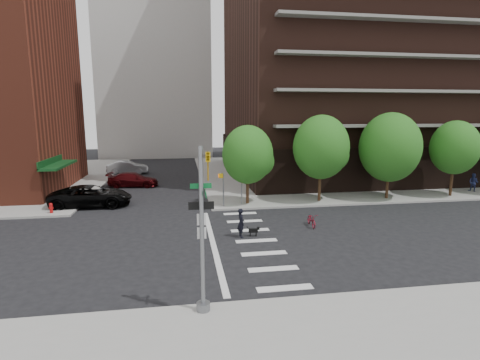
# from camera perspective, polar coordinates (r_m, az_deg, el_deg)

# --- Properties ---
(ground) EXTENTS (120.00, 120.00, 0.00)m
(ground) POSITION_cam_1_polar(r_m,az_deg,el_deg) (21.44, -5.49, -9.63)
(ground) COLOR black
(ground) RESTS_ON ground
(sidewalk_ne) EXTENTS (39.00, 33.00, 0.15)m
(sidewalk_ne) POSITION_cam_1_polar(r_m,az_deg,el_deg) (49.25, 17.18, 1.33)
(sidewalk_ne) COLOR gray
(sidewalk_ne) RESTS_ON ground
(crosswalk) EXTENTS (3.85, 13.00, 0.01)m
(crosswalk) POSITION_cam_1_polar(r_m,az_deg,el_deg) (21.67, 0.42, -9.35)
(crosswalk) COLOR silver
(crosswalk) RESTS_ON ground
(tree_a) EXTENTS (4.00, 4.00, 5.90)m
(tree_a) POSITION_cam_1_polar(r_m,az_deg,el_deg) (29.28, 1.17, 3.88)
(tree_a) COLOR #301E11
(tree_a) RESTS_ON sidewalk_ne
(tree_b) EXTENTS (4.50, 4.50, 6.65)m
(tree_b) POSITION_cam_1_polar(r_m,az_deg,el_deg) (30.86, 12.25, 4.91)
(tree_b) COLOR #301E11
(tree_b) RESTS_ON sidewalk_ne
(tree_c) EXTENTS (5.00, 5.00, 6.80)m
(tree_c) POSITION_cam_1_polar(r_m,az_deg,el_deg) (33.51, 21.88, 4.64)
(tree_c) COLOR #301E11
(tree_c) RESTS_ON sidewalk_ne
(tree_d) EXTENTS (4.00, 4.00, 6.20)m
(tree_d) POSITION_cam_1_polar(r_m,az_deg,el_deg) (36.95, 29.91, 4.31)
(tree_d) COLOR #301E11
(tree_d) RESTS_ON sidewalk_ne
(traffic_signal) EXTENTS (0.90, 0.75, 6.00)m
(traffic_signal) POSITION_cam_1_polar(r_m,az_deg,el_deg) (13.46, -5.66, -9.61)
(traffic_signal) COLOR slate
(traffic_signal) RESTS_ON sidewalk_s
(pedestrian_signal) EXTENTS (2.18, 0.67, 2.60)m
(pedestrian_signal) POSITION_cam_1_polar(r_m,az_deg,el_deg) (28.79, -1.94, -0.64)
(pedestrian_signal) COLOR slate
(pedestrian_signal) RESTS_ON sidewalk_ne
(fire_hydrant) EXTENTS (0.24, 0.24, 0.73)m
(fire_hydrant) POSITION_cam_1_polar(r_m,az_deg,el_deg) (30.22, -26.84, -3.75)
(fire_hydrant) COLOR #A50C0C
(fire_hydrant) RESTS_ON sidewalk_nw
(parked_car_black) EXTENTS (2.99, 6.19, 1.70)m
(parked_car_black) POSITION_cam_1_polar(r_m,az_deg,el_deg) (31.51, -21.76, -2.29)
(parked_car_black) COLOR black
(parked_car_black) RESTS_ON ground
(parked_car_maroon) EXTENTS (2.50, 5.09, 1.43)m
(parked_car_maroon) POSITION_cam_1_polar(r_m,az_deg,el_deg) (38.73, -15.98, 0.05)
(parked_car_maroon) COLOR #3D080B
(parked_car_maroon) RESTS_ON ground
(parked_car_silver) EXTENTS (1.99, 4.92, 1.59)m
(parked_car_silver) POSITION_cam_1_polar(r_m,az_deg,el_deg) (47.18, -16.76, 1.86)
(parked_car_silver) COLOR #A1A4A8
(parked_car_silver) RESTS_ON ground
(scooter) EXTENTS (0.67, 1.68, 0.87)m
(scooter) POSITION_cam_1_polar(r_m,az_deg,el_deg) (24.81, 10.85, -5.96)
(scooter) COLOR maroon
(scooter) RESTS_ON ground
(dog_walker) EXTENTS (0.68, 0.50, 1.74)m
(dog_walker) POSITION_cam_1_polar(r_m,az_deg,el_deg) (22.17, 0.16, -6.55)
(dog_walker) COLOR black
(dog_walker) RESTS_ON ground
(dog) EXTENTS (0.67, 0.25, 0.56)m
(dog) POSITION_cam_1_polar(r_m,az_deg,el_deg) (22.48, 2.12, -7.70)
(dog) COLOR black
(dog) RESTS_ON ground
(pedestrian_far) EXTENTS (1.00, 0.92, 1.67)m
(pedestrian_far) POSITION_cam_1_polar(r_m,az_deg,el_deg) (40.35, 32.02, -0.33)
(pedestrian_far) COLOR navy
(pedestrian_far) RESTS_ON sidewalk_ne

